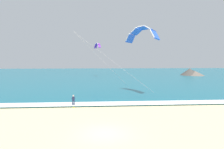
# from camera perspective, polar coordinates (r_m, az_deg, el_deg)

# --- Properties ---
(ground_plane) EXTENTS (200.00, 200.00, 0.00)m
(ground_plane) POSITION_cam_1_polar(r_m,az_deg,el_deg) (18.39, -2.04, -17.03)
(ground_plane) COLOR beige
(sea) EXTENTS (200.00, 120.00, 0.20)m
(sea) POSITION_cam_1_polar(r_m,az_deg,el_deg) (87.46, -3.65, 0.02)
(sea) COLOR #146075
(sea) RESTS_ON ground
(surf_foam) EXTENTS (200.00, 2.54, 0.04)m
(surf_foam) POSITION_cam_1_polar(r_m,az_deg,el_deg) (28.95, -2.82, -8.60)
(surf_foam) COLOR white
(surf_foam) RESTS_ON sea
(surfboard) EXTENTS (0.73, 1.46, 0.09)m
(surfboard) POSITION_cam_1_polar(r_m,az_deg,el_deg) (28.54, -11.33, -9.27)
(surfboard) COLOR yellow
(surfboard) RESTS_ON ground
(kitesurfer) EXTENTS (0.59, 0.59, 1.69)m
(kitesurfer) POSITION_cam_1_polar(r_m,az_deg,el_deg) (28.36, -11.37, -7.46)
(kitesurfer) COLOR #191E38
(kitesurfer) RESTS_ON ground
(kite_primary) EXTENTS (13.67, 9.67, 11.49)m
(kite_primary) POSITION_cam_1_polar(r_m,az_deg,el_deg) (35.29, 8.94, 12.20)
(kite_primary) COLOR blue
(kite_distant) EXTENTS (2.61, 5.22, 1.85)m
(kite_distant) POSITION_cam_1_polar(r_m,az_deg,el_deg) (71.36, -4.35, 8.70)
(kite_distant) COLOR purple
(headland_right) EXTENTS (9.81, 9.67, 3.23)m
(headland_right) POSITION_cam_1_polar(r_m,az_deg,el_deg) (87.92, 22.38, 0.54)
(headland_right) COLOR #47423D
(headland_right) RESTS_ON ground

